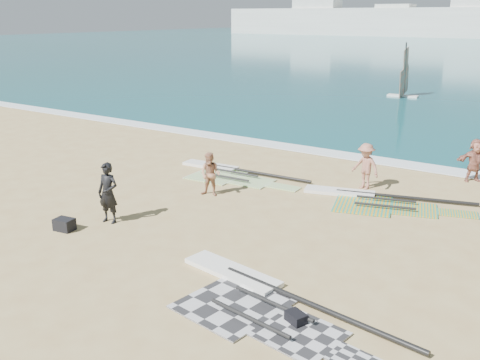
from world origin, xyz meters
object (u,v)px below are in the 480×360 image
Objects in this scene: rig_orange at (372,200)px; beachgoer_left at (210,174)px; person_wetsuit at (108,193)px; gear_bag_far at (296,318)px; beachgoer_mid at (366,166)px; rig_green at (228,173)px; gear_bag_near at (64,224)px; beachgoer_right at (475,160)px; rig_grey at (258,298)px.

beachgoer_left is at bearing -168.57° from rig_orange.
rig_orange is 8.70m from person_wetsuit.
beachgoer_mid is (-2.17, 9.31, 0.71)m from gear_bag_far.
rig_green is at bearing 164.89° from rig_orange.
rig_green is 2.76m from beachgoer_left.
rig_green is 0.98× the size of rig_orange.
person_wetsuit is at bearing -93.05° from rig_green.
rig_green is 10.29× the size of gear_bag_near.
beachgoer_left is at bearing -124.33° from beachgoer_mid.
rig_orange is at bearing 13.77° from beachgoer_left.
rig_orange is at bearing 36.34° from person_wetsuit.
rig_green is at bearing 84.86° from gear_bag_near.
beachgoer_right is at bearing 29.94° from beachgoer_left.
person_wetsuit reaches higher than rig_green.
person_wetsuit is (-0.04, -6.19, 0.88)m from rig_green.
gear_bag_far is 0.28× the size of beachgoer_left.
gear_bag_far is (7.36, -8.03, 0.08)m from rig_green.
gear_bag_near is at bearing -147.33° from rig_orange.
rig_green is 9.42m from beachgoer_right.
rig_orange is 5.01m from beachgoer_right.
rig_orange is 5.59m from beachgoer_left.
beachgoer_mid is (5.85, 8.67, 0.66)m from gear_bag_near.
rig_green is 3.73× the size of beachgoer_left.
gear_bag_near is at bearing -127.59° from person_wetsuit.
person_wetsuit reaches higher than beachgoer_right.
beachgoer_left is at bearing 71.30° from gear_bag_near.
rig_orange is at bearing -154.81° from beachgoer_right.
person_wetsuit reaches higher than gear_bag_far.
rig_grey is 3.73× the size of beachgoer_mid.
gear_bag_far is 12.53m from beachgoer_right.
gear_bag_near is at bearing 175.46° from gear_bag_far.
rig_orange is 3.50× the size of beachgoer_mid.
person_wetsuit is (0.62, 1.20, 0.76)m from gear_bag_near.
gear_bag_far is at bearing -63.04° from beachgoer_mid.
rig_green and rig_orange have the same top height.
gear_bag_near is at bearing -122.29° from beachgoer_left.
rig_orange is (5.93, 0.08, 0.00)m from rig_green.
rig_orange is 10.55× the size of gear_bag_near.
person_wetsuit reaches higher than gear_bag_near.
beachgoer_left is (1.04, 3.73, -0.16)m from person_wetsuit.
gear_bag_near is 0.36× the size of beachgoer_left.
beachgoer_mid is 1.03× the size of beachgoer_right.
beachgoer_mid reaches higher than gear_bag_far.
person_wetsuit is (-5.97, -6.28, 0.88)m from rig_orange.
rig_orange is (-0.29, 7.75, -0.00)m from rig_grey.
beachgoer_right reaches higher than rig_orange.
rig_orange is 13.81× the size of gear_bag_far.
gear_bag_far is 9.58m from beachgoer_mid.
rig_green is 3.41× the size of beachgoer_mid.
beachgoer_right is (7.27, 6.91, 0.05)m from beachgoer_left.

